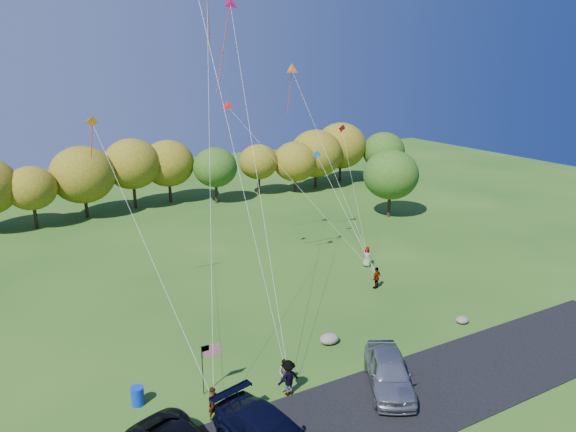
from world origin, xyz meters
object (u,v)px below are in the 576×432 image
object	(u,v)px
flyer_a	(214,404)
flyer_d	(377,278)
minivan_silver	(389,372)
trash_barrel	(138,396)
flyer_c	(288,378)
flyer_e	(367,257)
flyer_b	(285,373)

from	to	relation	value
flyer_a	flyer_d	distance (m)	18.06
minivan_silver	flyer_d	bearing A→B (deg)	83.90
trash_barrel	flyer_d	bearing A→B (deg)	15.88
minivan_silver	flyer_c	distance (m)	5.23
flyer_d	minivan_silver	bearing A→B (deg)	34.20
flyer_d	flyer_e	size ratio (longest dim) A/B	0.99
minivan_silver	flyer_d	size ratio (longest dim) A/B	3.12
flyer_b	flyer_c	xyz separation A→B (m)	(-0.20, -0.72, 0.19)
minivan_silver	trash_barrel	size ratio (longest dim) A/B	5.51
flyer_a	trash_barrel	distance (m)	4.10
flyer_a	trash_barrel	xyz separation A→B (m)	(-2.93, 2.84, -0.36)
flyer_a	flyer_e	size ratio (longest dim) A/B	0.98
flyer_c	flyer_e	xyz separation A→B (m)	(14.04, 12.11, -0.10)
flyer_a	flyer_b	bearing A→B (deg)	-2.79
flyer_b	flyer_e	distance (m)	17.92
minivan_silver	flyer_d	distance (m)	12.56
flyer_d	trash_barrel	bearing A→B (deg)	-4.80
minivan_silver	flyer_e	world-z (taller)	minivan_silver
flyer_b	flyer_d	size ratio (longest dim) A/B	0.90
flyer_b	flyer_a	bearing A→B (deg)	-130.96
trash_barrel	flyer_b	bearing A→B (deg)	-16.50
flyer_c	flyer_e	bearing A→B (deg)	-143.26
flyer_a	trash_barrel	size ratio (longest dim) A/B	1.76
flyer_c	trash_barrel	world-z (taller)	flyer_c
minivan_silver	trash_barrel	bearing A→B (deg)	-173.46
flyer_a	flyer_c	bearing A→B (deg)	-12.52
flyer_b	trash_barrel	world-z (taller)	flyer_b
minivan_silver	flyer_a	bearing A→B (deg)	-163.91
minivan_silver	flyer_a	world-z (taller)	minivan_silver
flyer_a	flyer_c	world-z (taller)	flyer_c
flyer_d	trash_barrel	distance (m)	19.75
minivan_silver	trash_barrel	xyz separation A→B (m)	(-11.77, 4.87, -0.48)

